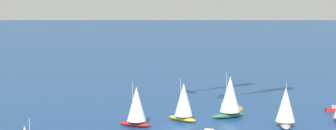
# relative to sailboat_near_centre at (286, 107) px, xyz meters

# --- Properties ---
(ground_plane) EXTENTS (2000.00, 2000.00, 0.00)m
(ground_plane) POSITION_rel_sailboat_near_centre_xyz_m (-2.91, 30.06, -5.54)
(ground_plane) COLOR navy
(sailboat_near_centre) EXTENTS (9.64, 5.73, 12.13)m
(sailboat_near_centre) POSITION_rel_sailboat_near_centre_xyz_m (0.00, 0.00, 0.00)
(sailboat_near_centre) COLOR #9E9993
(sailboat_near_centre) RESTS_ON ground_plane
(sailboat_far_port) EXTENTS (7.88, 8.97, 12.09)m
(sailboat_far_port) POSITION_rel_sailboat_near_centre_xyz_m (6.66, 27.16, -0.02)
(sailboat_far_port) COLOR gold
(sailboat_far_port) RESTS_ON ground_plane
(sailboat_trailing) EXTENTS (6.70, 9.68, 12.09)m
(sailboat_trailing) POSITION_rel_sailboat_near_centre_xyz_m (-0.31, 39.79, -0.02)
(sailboat_trailing) COLOR #B21E1E
(sailboat_trailing) RESTS_ON ground_plane
(sailboat_mid_cluster) EXTENTS (7.82, 10.71, 13.57)m
(sailboat_mid_cluster) POSITION_rel_sailboat_near_centre_xyz_m (11.67, 13.79, 0.66)
(sailboat_mid_cluster) COLOR #33704C
(sailboat_mid_cluster) RESTS_ON ground_plane
(motorboat_outer_ring_b) EXTENTS (7.49, 6.21, 2.26)m
(motorboat_outer_ring_b) POSITION_rel_sailboat_near_centre_xyz_m (25.22, 12.24, -4.93)
(motorboat_outer_ring_b) COLOR gold
(motorboat_outer_ring_b) RESTS_ON ground_plane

